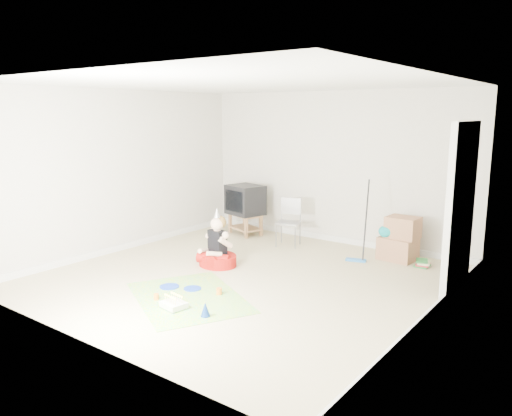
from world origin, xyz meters
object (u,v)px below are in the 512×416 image
Objects in this scene: seated_woman at (218,253)px; birthday_cake at (174,305)px; tv_stand at (245,222)px; folding_chair at (288,223)px; crt_tv at (245,200)px; cardboard_boxes at (399,239)px.

birthday_cake is at bearing -66.32° from seated_woman.
tv_stand is 2.27× the size of birthday_cake.
birthday_cake is (0.69, -1.56, -0.15)m from seated_woman.
folding_chair is at bearing 81.84° from seated_woman.
seated_woman reaches higher than tv_stand.
crt_tv is (0.00, -0.00, 0.42)m from tv_stand.
tv_stand is 2.91m from cardboard_boxes.
seated_woman reaches higher than folding_chair.
folding_chair is 2.65× the size of birthday_cake.
seated_woman is (-2.04, -1.89, -0.13)m from cardboard_boxes.
crt_tv is 2.01× the size of birthday_cake.
tv_stand is 0.86× the size of folding_chair.
cardboard_boxes is at bearing 42.73° from seated_woman.
birthday_cake is (1.55, -3.35, -0.19)m from tv_stand.
seated_woman is at bearing 113.68° from birthday_cake.
tv_stand is at bearing 167.70° from crt_tv.
crt_tv is at bearing 115.82° from seated_woman.
birthday_cake is at bearing -81.63° from folding_chair.
tv_stand is 1.04× the size of cardboard_boxes.
seated_woman reaches higher than birthday_cake.
folding_chair is 0.94× the size of seated_woman.
folding_chair is at bearing -170.10° from cardboard_boxes.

